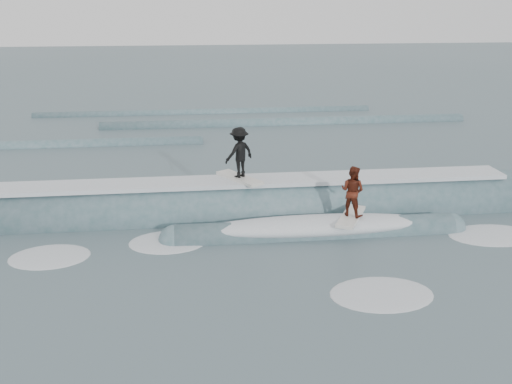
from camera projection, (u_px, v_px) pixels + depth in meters
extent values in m
plane|color=#40575D|center=(266.00, 253.00, 16.95)|extent=(160.00, 160.00, 0.00)
cylinder|color=#3D6066|center=(253.00, 212.00, 20.17)|extent=(21.20, 2.21, 2.21)
cylinder|color=#3D6066|center=(316.00, 234.00, 18.30)|extent=(9.00, 1.02, 1.02)
sphere|color=#3D6066|center=(175.00, 241.00, 17.80)|extent=(1.02, 1.02, 1.02)
sphere|color=#3D6066|center=(450.00, 228.00, 18.80)|extent=(1.02, 1.02, 1.02)
cube|color=white|center=(253.00, 181.00, 19.79)|extent=(18.00, 1.30, 0.14)
ellipsoid|color=white|center=(316.00, 226.00, 18.20)|extent=(7.60, 1.30, 0.60)
cube|color=silver|center=(239.00, 178.00, 19.70)|extent=(1.55, 1.98, 0.10)
imported|color=black|center=(239.00, 152.00, 19.40)|extent=(1.29, 1.16, 1.74)
cube|color=silver|center=(351.00, 217.00, 18.24)|extent=(1.43, 2.02, 0.10)
imported|color=#4B190E|center=(352.00, 191.00, 17.96)|extent=(1.00, 0.99, 1.63)
ellipsoid|color=white|center=(50.00, 257.00, 16.70)|extent=(2.34, 1.59, 0.10)
ellipsoid|color=white|center=(493.00, 235.00, 18.22)|extent=(2.41, 1.64, 0.10)
ellipsoid|color=white|center=(168.00, 242.00, 17.70)|extent=(2.91, 1.98, 0.10)
ellipsoid|color=white|center=(381.00, 294.00, 14.59)|extent=(3.06, 2.08, 0.10)
cylinder|color=#3D6066|center=(287.00, 124.00, 34.28)|extent=(22.00, 0.80, 0.80)
cylinder|color=#3D6066|center=(205.00, 113.00, 37.52)|extent=(22.00, 0.60, 0.60)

